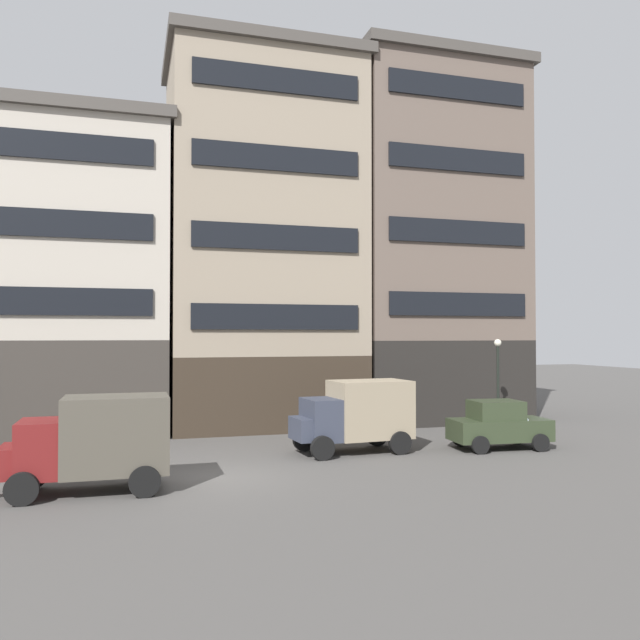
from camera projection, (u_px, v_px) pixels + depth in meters
name	position (u px, v px, depth m)	size (l,w,h in m)	color
ground_plane	(214.00, 478.00, 19.28)	(120.00, 120.00, 0.00)	#4C4947
building_center_left	(68.00, 275.00, 28.44)	(8.93, 6.92, 13.85)	#38332D
building_center_right	(263.00, 240.00, 30.98)	(9.31, 6.92, 17.70)	#33281E
building_far_right	(428.00, 241.00, 33.49)	(8.98, 6.92, 18.30)	black
delivery_truck_near	(94.00, 440.00, 17.58)	(4.35, 2.13, 2.62)	maroon
delivery_truck_far	(355.00, 414.00, 23.53)	(4.47, 2.41, 2.62)	#333847
sedan_light	(499.00, 425.00, 24.24)	(3.81, 2.08, 1.83)	#2D3823
streetlamp_curbside	(498.00, 372.00, 28.53)	(0.32, 0.32, 4.12)	black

